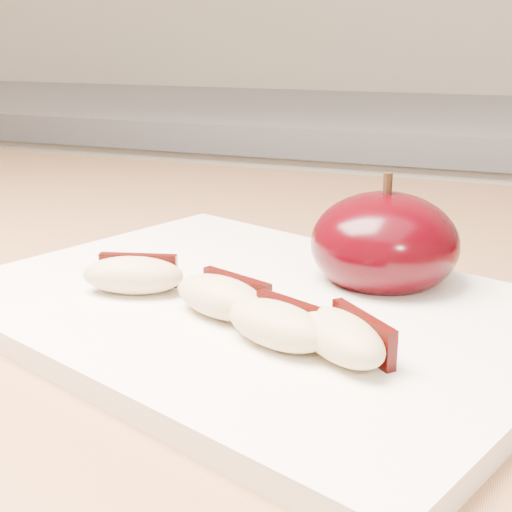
% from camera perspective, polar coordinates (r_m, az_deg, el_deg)
% --- Properties ---
extents(back_cabinet, '(2.40, 0.62, 0.94)m').
position_cam_1_polar(back_cabinet, '(1.31, 16.25, -9.77)').
color(back_cabinet, silver).
rests_on(back_cabinet, ground).
extents(cutting_board, '(0.39, 0.34, 0.01)m').
position_cam_1_polar(cutting_board, '(0.40, -0.00, -4.29)').
color(cutting_board, white).
rests_on(cutting_board, island_counter).
extents(apple_half, '(0.11, 0.11, 0.07)m').
position_cam_1_polar(apple_half, '(0.43, 10.23, 0.98)').
color(apple_half, black).
rests_on(apple_half, cutting_board).
extents(apple_wedge_a, '(0.06, 0.04, 0.02)m').
position_cam_1_polar(apple_wedge_a, '(0.41, -9.75, -1.47)').
color(apple_wedge_a, '#CCB381').
rests_on(apple_wedge_a, cutting_board).
extents(apple_wedge_b, '(0.06, 0.05, 0.02)m').
position_cam_1_polar(apple_wedge_b, '(0.37, -2.70, -3.25)').
color(apple_wedge_b, '#CCB381').
rests_on(apple_wedge_b, cutting_board).
extents(apple_wedge_c, '(0.06, 0.05, 0.02)m').
position_cam_1_polar(apple_wedge_c, '(0.34, 1.84, -5.47)').
color(apple_wedge_c, '#CCB381').
rests_on(apple_wedge_c, cutting_board).
extents(apple_wedge_d, '(0.06, 0.06, 0.02)m').
position_cam_1_polar(apple_wedge_d, '(0.33, 6.98, -6.39)').
color(apple_wedge_d, '#CCB381').
rests_on(apple_wedge_d, cutting_board).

